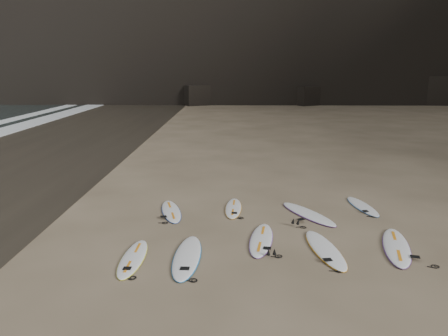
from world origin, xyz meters
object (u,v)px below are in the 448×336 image
object	(u,v)px
surfboard_2	(261,239)
surfboard_6	(233,208)
surfboard_0	(133,258)
surfboard_1	(187,256)
surfboard_7	(308,214)
surfboard_3	(325,249)
surfboard_8	(362,206)
surfboard_5	(171,211)
surfboard_4	(396,246)

from	to	relation	value
surfboard_2	surfboard_6	size ratio (longest dim) A/B	1.14
surfboard_0	surfboard_6	size ratio (longest dim) A/B	1.06
surfboard_1	surfboard_6	size ratio (longest dim) A/B	1.24
surfboard_7	surfboard_0	bearing A→B (deg)	-172.91
surfboard_1	surfboard_6	bearing A→B (deg)	74.46
surfboard_3	surfboard_1	bearing A→B (deg)	-179.27
surfboard_0	surfboard_2	world-z (taller)	surfboard_2
surfboard_0	surfboard_6	world-z (taller)	surfboard_0
surfboard_8	surfboard_5	bearing A→B (deg)	177.16
surfboard_1	surfboard_4	distance (m)	5.65
surfboard_7	surfboard_8	xyz separation A→B (m)	(2.04, 0.85, -0.01)
surfboard_3	surfboard_7	bearing A→B (deg)	81.67
surfboard_2	surfboard_7	size ratio (longest dim) A/B	0.93
surfboard_6	surfboard_8	bearing A→B (deg)	6.22
surfboard_0	surfboard_7	xyz separation A→B (m)	(5.05, 3.48, 0.01)
surfboard_5	surfboard_1	bearing A→B (deg)	-89.95
surfboard_6	surfboard_8	xyz separation A→B (m)	(4.51, 0.26, 0.00)
surfboard_5	surfboard_6	xyz separation A→B (m)	(2.10, 0.37, -0.00)
surfboard_8	surfboard_6	bearing A→B (deg)	175.05
surfboard_4	surfboard_5	distance (m)	7.10
surfboard_2	surfboard_8	xyz separation A→B (m)	(3.74, 3.05, -0.00)
surfboard_1	surfboard_7	bearing A→B (deg)	43.99
surfboard_0	surfboard_4	xyz separation A→B (m)	(6.97, 0.82, 0.01)
surfboard_2	surfboard_7	bearing A→B (deg)	61.35
surfboard_0	surfboard_4	size ratio (longest dim) A/B	0.85
surfboard_2	surfboard_4	world-z (taller)	surfboard_4
surfboard_0	surfboard_8	size ratio (longest dim) A/B	1.04
surfboard_4	surfboard_5	world-z (taller)	surfboard_4
surfboard_7	surfboard_1	bearing A→B (deg)	-164.90
surfboard_2	surfboard_8	size ratio (longest dim) A/B	1.11
surfboard_7	surfboard_8	world-z (taller)	surfboard_7
surfboard_3	surfboard_4	bearing A→B (deg)	-1.59
surfboard_1	surfboard_2	xyz separation A→B (m)	(1.98, 1.17, -0.00)
surfboard_1	surfboard_0	bearing A→B (deg)	-174.40
surfboard_6	surfboard_5	bearing A→B (deg)	-167.19
surfboard_4	surfboard_8	size ratio (longest dim) A/B	1.22
surfboard_5	surfboard_7	xyz separation A→B (m)	(4.56, -0.22, 0.01)
surfboard_1	surfboard_2	bearing A→B (deg)	32.08
surfboard_1	surfboard_3	size ratio (longest dim) A/B	1.02
surfboard_2	surfboard_4	distance (m)	3.65
surfboard_1	surfboard_5	world-z (taller)	surfboard_1
surfboard_1	surfboard_6	xyz separation A→B (m)	(1.21, 3.96, -0.01)
surfboard_0	surfboard_8	world-z (taller)	surfboard_0
surfboard_5	surfboard_8	world-z (taller)	surfboard_5
surfboard_2	surfboard_6	world-z (taller)	surfboard_2
surfboard_1	surfboard_8	size ratio (longest dim) A/B	1.21
surfboard_2	surfboard_8	bearing A→B (deg)	48.22
surfboard_1	surfboard_7	distance (m)	4.99
surfboard_1	surfboard_2	size ratio (longest dim) A/B	1.09
surfboard_1	surfboard_8	xyz separation A→B (m)	(5.72, 4.23, -0.01)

